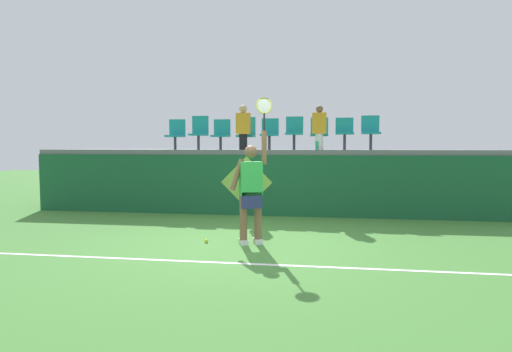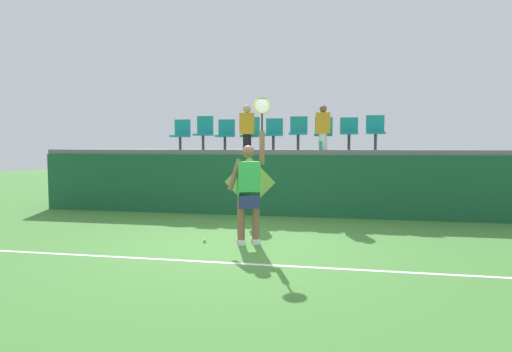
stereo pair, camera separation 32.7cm
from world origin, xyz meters
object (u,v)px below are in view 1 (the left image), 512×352
Objects in this scene: stadium_chair_8 at (371,130)px; stadium_chair_3 at (246,132)px; stadium_chair_6 at (319,132)px; stadium_chair_4 at (270,132)px; stadium_chair_7 at (345,131)px; stadium_chair_0 at (176,133)px; stadium_chair_1 at (199,131)px; spectator_1 at (319,127)px; stadium_chair_2 at (221,133)px; spectator_0 at (243,126)px; tennis_player at (251,189)px; water_bottle at (317,146)px; tennis_ball at (206,241)px; stadium_chair_5 at (294,131)px.

stadium_chair_3 is at bearing 179.87° from stadium_chair_8.
stadium_chair_8 reaches higher than stadium_chair_6.
stadium_chair_4 is 1.88m from stadium_chair_7.
stadium_chair_0 is 5.02m from stadium_chair_8.
stadium_chair_1 reaches higher than stadium_chair_6.
stadium_chair_4 is 1.33m from spectator_1.
spectator_1 reaches higher than stadium_chair_7.
stadium_chair_2 is at bearing -179.98° from stadium_chair_6.
stadium_chair_1 is 0.80× the size of spectator_0.
water_bottle is at bearing 71.40° from tennis_player.
stadium_chair_3 is at bearing 89.25° from tennis_ball.
water_bottle is 3.15m from stadium_chair_1.
stadium_chair_1 reaches higher than stadium_chair_0.
spectator_1 reaches higher than stadium_chair_8.
tennis_ball is 4.97m from stadium_chair_7.
spectator_0 is at bearing 177.77° from water_bottle.
stadium_chair_3 is (-0.74, 3.73, 1.09)m from tennis_player.
stadium_chair_3 is at bearing 0.54° from stadium_chair_2.
spectator_1 reaches higher than stadium_chair_4.
tennis_player is 2.85× the size of stadium_chair_1.
water_bottle is at bearing -9.62° from stadium_chair_1.
water_bottle is 0.25× the size of stadium_chair_8.
spectator_0 is at bearing -178.87° from spectator_1.
stadium_chair_8 is (3.12, -0.01, 0.04)m from stadium_chair_3.
stadium_chair_6 is (1.13, 3.73, 1.08)m from tennis_player.
stadium_chair_7 is (1.75, 3.72, 1.10)m from tennis_player.
stadium_chair_8 is 0.80× the size of spectator_1.
stadium_chair_0 is at bearing 116.11° from tennis_ball.
stadium_chair_5 is at bearing -0.13° from stadium_chair_1.
stadium_chair_6 is at bearing 90.00° from spectator_1.
stadium_chair_0 is (-3.72, 0.52, 0.33)m from water_bottle.
stadium_chair_0 and stadium_chair_4 have the same top height.
stadium_chair_8 reaches higher than water_bottle.
stadium_chair_4 is (1.87, -0.01, -0.04)m from stadium_chair_1.
tennis_ball is 0.08× the size of stadium_chair_3.
stadium_chair_8 is (2.52, 0.00, 0.04)m from stadium_chair_4.
stadium_chair_7 reaches higher than stadium_chair_4.
stadium_chair_6 is (0.63, 0.00, -0.03)m from stadium_chair_5.
spectator_0 reaches higher than stadium_chair_4.
stadium_chair_7 is 2.53m from spectator_0.
stadium_chair_4 reaches higher than water_bottle.
stadium_chair_1 is (0.64, 0.00, 0.05)m from stadium_chair_0.
stadium_chair_1 is 1.12× the size of stadium_chair_2.
stadium_chair_2 is 0.98× the size of stadium_chair_7.
spectator_0 is (0.67, -0.45, 0.15)m from stadium_chair_2.
spectator_0 is (-0.61, -0.44, 0.13)m from stadium_chair_4.
stadium_chair_3 is 1.05× the size of stadium_chair_7.
stadium_chair_1 is 3.75m from stadium_chair_7.
stadium_chair_1 is at bearing 179.87° from stadium_chair_5.
tennis_player is at bearing -77.28° from spectator_0.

